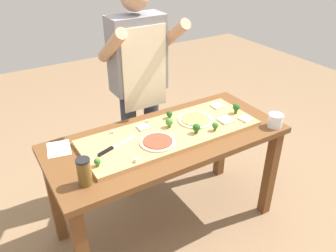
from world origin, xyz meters
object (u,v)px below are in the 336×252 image
at_px(cheese_crumble_a, 136,160).
at_px(flour_cup, 275,121).
at_px(broccoli_floret_back_mid, 196,128).
at_px(broccoli_floret_front_right, 97,162).
at_px(pizza_slice_far_right, 217,106).
at_px(pizza_slice_center, 226,120).
at_px(broccoli_floret_back_left, 169,114).
at_px(sauce_jar, 84,172).
at_px(pizza_whole_pesto_green, 195,120).
at_px(recipe_note, 59,149).
at_px(pizza_slice_far_left, 246,119).
at_px(cheese_crumble_b, 112,132).
at_px(pizza_slice_near_left, 143,127).
at_px(broccoli_floret_front_left, 169,122).
at_px(cheese_crumble_c, 148,121).
at_px(pizza_whole_tomato_red, 158,142).
at_px(prep_table, 167,151).
at_px(broccoli_floret_back_right, 215,126).
at_px(chefs_knife, 112,148).
at_px(cook_center, 139,77).
at_px(broccoli_floret_center_right, 236,108).

distance_m(cheese_crumble_a, flour_cup, 1.01).
distance_m(broccoli_floret_back_mid, broccoli_floret_front_right, 0.68).
relative_size(pizza_slice_far_right, pizza_slice_center, 0.87).
distance_m(broccoli_floret_back_left, sauce_jar, 0.81).
xyz_separation_m(pizza_whole_pesto_green, recipe_note, (-0.90, 0.18, -0.03)).
xyz_separation_m(pizza_slice_far_left, cheese_crumble_b, (-0.87, 0.31, 0.00)).
xyz_separation_m(pizza_slice_far_left, broccoli_floret_back_left, (-0.44, 0.29, 0.03)).
relative_size(pizza_whole_pesto_green, pizza_slice_near_left, 3.27).
distance_m(pizza_slice_far_right, pizza_slice_center, 0.22).
relative_size(broccoli_floret_front_left, cheese_crumble_c, 3.68).
bearing_deg(sauce_jar, recipe_note, 94.12).
relative_size(pizza_whole_tomato_red, broccoli_floret_back_left, 4.06).
height_order(broccoli_floret_front_right, flour_cup, flour_cup).
height_order(prep_table, broccoli_floret_back_left, broccoli_floret_back_left).
distance_m(prep_table, pizza_whole_tomato_red, 0.20).
distance_m(pizza_slice_center, broccoli_floret_back_mid, 0.27).
height_order(pizza_whole_pesto_green, broccoli_floret_back_right, broccoli_floret_back_right).
distance_m(chefs_knife, broccoli_floret_back_mid, 0.55).
xyz_separation_m(pizza_slice_far_right, broccoli_floret_back_mid, (-0.36, -0.23, 0.03)).
distance_m(broccoli_floret_back_right, broccoli_floret_front_right, 0.80).
height_order(pizza_slice_center, cheese_crumble_a, cheese_crumble_a).
relative_size(pizza_slice_near_left, recipe_note, 0.42).
relative_size(pizza_slice_near_left, broccoli_floret_front_left, 1.13).
height_order(pizza_slice_far_left, pizza_slice_center, same).
xyz_separation_m(chefs_knife, cook_center, (0.45, 0.50, 0.19)).
height_order(cheese_crumble_c, cook_center, cook_center).
bearing_deg(pizza_slice_near_left, cheese_crumble_b, 167.21).
bearing_deg(cheese_crumble_a, broccoli_floret_front_right, 159.44).
distance_m(pizza_slice_far_right, cheese_crumble_a, 0.88).
bearing_deg(broccoli_floret_center_right, chefs_knife, 177.88).
distance_m(pizza_slice_near_left, broccoli_floret_back_mid, 0.36).
height_order(pizza_whole_tomato_red, cook_center, cook_center).
height_order(cheese_crumble_b, flour_cup, flour_cup).
bearing_deg(recipe_note, pizza_slice_center, -15.40).
height_order(pizza_slice_center, broccoli_floret_front_right, broccoli_floret_front_right).
distance_m(pizza_slice_near_left, broccoli_floret_front_right, 0.48).
distance_m(pizza_slice_near_left, recipe_note, 0.55).
relative_size(pizza_slice_far_right, flour_cup, 0.84).
distance_m(pizza_whole_tomato_red, broccoli_floret_front_left, 0.21).
bearing_deg(broccoli_floret_front_left, broccoli_floret_back_mid, -54.87).
distance_m(pizza_slice_center, broccoli_floret_front_left, 0.40).
distance_m(pizza_slice_center, broccoli_floret_back_right, 0.16).
distance_m(broccoli_floret_back_right, cheese_crumble_a, 0.60).
bearing_deg(pizza_slice_center, cheese_crumble_a, -172.00).
distance_m(pizza_whole_pesto_green, broccoli_floret_front_right, 0.78).
height_order(pizza_slice_far_left, broccoli_floret_back_left, broccoli_floret_back_left).
bearing_deg(broccoli_floret_front_right, cheese_crumble_a, -20.56).
bearing_deg(pizza_slice_far_right, broccoli_floret_back_mid, -147.44).
xyz_separation_m(chefs_knife, pizza_whole_pesto_green, (0.63, 0.03, 0.00)).
bearing_deg(sauce_jar, cheese_crumble_c, 33.11).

